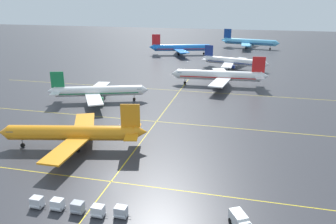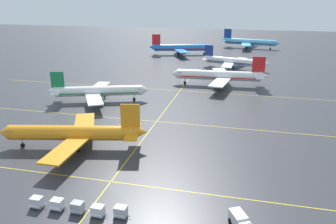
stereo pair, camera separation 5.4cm
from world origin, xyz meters
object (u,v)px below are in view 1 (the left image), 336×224
(baggage_cart_row_fourth, at_px, (98,211))
(airliner_front_gate, at_px, (74,133))
(airliner_far_right_stand, at_px, (181,48))
(baggage_cart_row_fifth, at_px, (121,212))
(baggage_cart_row_leftmost, at_px, (37,202))
(service_truck_red_van, at_px, (240,220))
(airliner_second_row, at_px, (98,91))
(airliner_third_row, at_px, (219,76))
(airliner_distant_taxiway, at_px, (249,42))
(baggage_cart_row_middle, at_px, (78,207))
(airliner_far_left_stand, at_px, (234,61))
(baggage_cart_row_second, at_px, (57,204))

(baggage_cart_row_fourth, bearing_deg, airliner_front_gate, 125.49)
(airliner_far_right_stand, xyz_separation_m, baggage_cart_row_fifth, (20.57, -150.86, -2.99))
(baggage_cart_row_leftmost, bearing_deg, service_truck_red_van, 4.67)
(airliner_second_row, bearing_deg, baggage_cart_row_fourth, -65.56)
(baggage_cart_row_fifth, bearing_deg, airliner_front_gate, 132.02)
(baggage_cart_row_leftmost, bearing_deg, airliner_second_row, 104.71)
(airliner_third_row, bearing_deg, baggage_cart_row_leftmost, -104.32)
(service_truck_red_van, bearing_deg, airliner_distant_taxiway, 90.13)
(baggage_cart_row_leftmost, bearing_deg, airliner_front_gate, 102.77)
(baggage_cart_row_leftmost, relative_size, baggage_cart_row_fourth, 1.00)
(airliner_distant_taxiway, bearing_deg, airliner_second_row, -109.76)
(airliner_second_row, distance_m, baggage_cart_row_fifth, 62.52)
(airliner_far_right_stand, height_order, baggage_cart_row_fifth, airliner_far_right_stand)
(baggage_cart_row_middle, bearing_deg, airliner_far_left_stand, 81.16)
(airliner_far_right_stand, distance_m, service_truck_red_van, 153.98)
(airliner_front_gate, xyz_separation_m, baggage_cart_row_fifth, (19.31, -21.43, -2.59))
(baggage_cart_row_second, xyz_separation_m, baggage_cart_row_fourth, (7.14, -0.10, 0.00))
(airliner_second_row, xyz_separation_m, airliner_far_right_stand, (8.43, 95.53, 0.53))
(airliner_second_row, height_order, baggage_cart_row_fourth, airliner_second_row)
(service_truck_red_van, bearing_deg, airliner_third_row, 97.27)
(baggage_cart_row_middle, bearing_deg, baggage_cart_row_leftmost, -177.80)
(airliner_third_row, distance_m, baggage_cart_row_fourth, 86.32)
(airliner_far_left_stand, relative_size, airliner_far_right_stand, 0.88)
(service_truck_red_van, relative_size, baggage_cart_row_leftmost, 1.62)
(airliner_third_row, distance_m, baggage_cart_row_leftmost, 88.48)
(airliner_far_left_stand, height_order, baggage_cart_row_second, airliner_far_left_stand)
(baggage_cart_row_middle, xyz_separation_m, baggage_cart_row_fourth, (3.57, -0.13, 0.00))
(airliner_second_row, xyz_separation_m, baggage_cart_row_fourth, (25.43, -55.98, -2.46))
(airliner_distant_taxiway, bearing_deg, airliner_third_row, -95.78)
(airliner_third_row, bearing_deg, airliner_front_gate, -112.97)
(airliner_far_left_stand, relative_size, service_truck_red_van, 7.25)
(airliner_third_row, distance_m, service_truck_red_van, 83.75)
(airliner_far_right_stand, height_order, baggage_cart_row_middle, airliner_far_right_stand)
(airliner_far_left_stand, distance_m, baggage_cart_row_fifth, 118.26)
(airliner_third_row, bearing_deg, airliner_far_left_stand, 83.63)
(airliner_second_row, xyz_separation_m, airliner_distant_taxiway, (46.78, 130.24, 0.58))
(baggage_cart_row_second, relative_size, baggage_cart_row_middle, 1.00)
(service_truck_red_van, relative_size, baggage_cart_row_fifth, 1.62)
(airliner_far_left_stand, bearing_deg, airliner_front_gate, -107.61)
(airliner_far_right_stand, bearing_deg, baggage_cart_row_middle, -84.93)
(airliner_second_row, bearing_deg, airliner_distant_taxiway, 70.24)
(airliner_far_left_stand, height_order, airliner_distant_taxiway, airliner_distant_taxiway)
(airliner_front_gate, relative_size, baggage_cart_row_second, 12.16)
(baggage_cart_row_fifth, bearing_deg, airliner_distant_taxiway, 84.53)
(baggage_cart_row_leftmost, distance_m, baggage_cart_row_second, 3.58)
(baggage_cart_row_second, distance_m, baggage_cart_row_fourth, 7.14)
(airliner_distant_taxiway, distance_m, baggage_cart_row_fifth, 186.45)
(baggage_cart_row_second, bearing_deg, airliner_second_row, 108.13)
(airliner_far_right_stand, height_order, baggage_cart_row_leftmost, airliner_far_right_stand)
(airliner_front_gate, relative_size, baggage_cart_row_fourth, 12.16)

